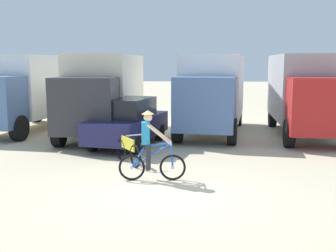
% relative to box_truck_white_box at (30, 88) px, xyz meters
% --- Properties ---
extents(ground_plane, '(120.00, 120.00, 0.00)m').
position_rel_box_truck_white_box_xyz_m(ground_plane, '(6.77, -9.03, -1.87)').
color(ground_plane, beige).
extents(box_truck_white_box, '(3.22, 7.00, 3.35)m').
position_rel_box_truck_white_box_xyz_m(box_truck_white_box, '(0.00, 0.00, 0.00)').
color(box_truck_white_box, white).
rests_on(box_truck_white_box, ground).
extents(box_truck_cream_rv, '(2.51, 6.80, 3.35)m').
position_rel_box_truck_white_box_xyz_m(box_truck_cream_rv, '(3.63, -1.16, 0.00)').
color(box_truck_cream_rv, beige).
rests_on(box_truck_cream_rv, ground).
extents(box_truck_avon_van, '(3.29, 7.01, 3.35)m').
position_rel_box_truck_white_box_xyz_m(box_truck_avon_van, '(8.21, -0.29, 0.00)').
color(box_truck_avon_van, white).
rests_on(box_truck_avon_van, ground).
extents(box_truck_grey_hauler, '(2.78, 6.88, 3.35)m').
position_rel_box_truck_white_box_xyz_m(box_truck_grey_hauler, '(12.00, -0.78, 0.00)').
color(box_truck_grey_hauler, '#9E9EA3').
rests_on(box_truck_grey_hauler, ground).
extents(sedan_parked, '(2.65, 4.49, 1.76)m').
position_rel_box_truck_white_box_xyz_m(sedan_parked, '(5.01, -3.54, -0.99)').
color(sedan_parked, '#1E1E4C').
rests_on(sedan_parked, ground).
extents(cyclist_orange_shirt, '(1.73, 0.52, 1.82)m').
position_rel_box_truck_white_box_xyz_m(cyclist_orange_shirt, '(6.31, -7.96, -1.03)').
color(cyclist_orange_shirt, black).
rests_on(cyclist_orange_shirt, ground).
extents(bicycle_spare, '(0.98, 1.49, 0.97)m').
position_rel_box_truck_white_box_xyz_m(bicycle_spare, '(5.46, -6.26, -1.48)').
color(bicycle_spare, black).
rests_on(bicycle_spare, ground).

